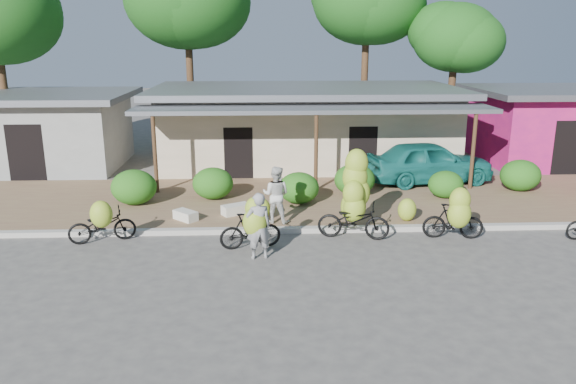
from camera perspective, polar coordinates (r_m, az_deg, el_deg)
The scene contains 25 objects.
ground at distance 14.34m, azimuth 5.10°, elevation -6.72°, with size 100.00×100.00×0.00m, color #4B4846.
sidewalk at distance 19.01m, azimuth 3.12°, elevation -0.87°, with size 60.00×6.00×0.12m, color olive.
curb at distance 16.17m, azimuth 4.17°, elevation -3.81°, with size 60.00×0.25×0.15m, color #A8A399.
shop_main at distance 24.43m, azimuth 1.80°, elevation 6.80°, with size 13.00×8.50×3.35m.
shop_pink at distance 27.38m, azimuth 24.41°, elevation 6.27°, with size 6.00×6.00×3.25m.
shop_grey at distance 26.09m, azimuth -23.22°, elevation 5.88°, with size 7.00×6.00×3.15m.
tree_near_right at distance 29.25m, azimuth 16.23°, elevation 15.02°, with size 4.30×4.11×7.08m.
hedge_0 at distance 18.90m, azimuth -15.39°, elevation 0.48°, with size 1.47×1.32×1.15m, color #1F5F15.
hedge_1 at distance 19.03m, azimuth -7.64°, elevation 0.88°, with size 1.37×1.23×1.07m, color #1F5F15.
hedge_2 at distance 18.35m, azimuth 1.11°, elevation 0.41°, with size 1.33×1.19×1.03m, color #1F5F15.
hedge_3 at distance 19.44m, azimuth 6.78°, elevation 1.26°, with size 1.40×1.26×1.09m, color #1F5F15.
hedge_4 at distance 19.75m, azimuth 15.72°, elevation 0.75°, with size 1.18×1.07×0.92m, color #1F5F15.
hedge_5 at distance 21.52m, azimuth 22.54°, elevation 1.58°, with size 1.42×1.28×1.11m, color #1F5F15.
bike_far_left at distance 15.92m, azimuth -18.38°, elevation -3.08°, with size 1.88×1.43×1.35m.
bike_left at distance 14.63m, azimuth -3.75°, elevation -3.73°, with size 1.69×1.28×1.31m.
bike_center at distance 15.71m, azimuth 6.76°, elevation -1.11°, with size 2.08×1.42×2.42m.
bike_right at distance 15.87m, azimuth 16.63°, elevation -2.42°, with size 1.71×1.25×1.63m.
loose_banana_a at distance 16.71m, azimuth -3.42°, elevation -1.70°, with size 0.57×0.49×0.71m, color #A2BD2F.
loose_banana_b at distance 16.70m, azimuth -2.78°, elevation -1.73°, with size 0.56×0.47×0.70m, color #A2BD2F.
loose_banana_c at distance 17.00m, azimuth 12.00°, elevation -1.77°, with size 0.55×0.47×0.69m, color #A2BD2F.
sack_near at distance 17.39m, azimuth -5.32°, elevation -1.76°, with size 0.85×0.40×0.30m, color white.
sack_far at distance 17.04m, azimuth -10.37°, elevation -2.35°, with size 0.75×0.38×0.28m, color white.
vendor at distance 14.01m, azimuth -3.02°, elevation -3.46°, with size 0.63×0.41×1.72m, color gray.
bystander at distance 16.37m, azimuth -1.23°, elevation -0.27°, with size 0.82×0.64×1.69m, color silver.
teal_van at distance 21.56m, azimuth 14.18°, elevation 2.97°, with size 1.87×4.64×1.58m, color #166761.
Camera 1 is at (-1.87, -13.15, 5.40)m, focal length 35.00 mm.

